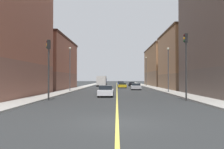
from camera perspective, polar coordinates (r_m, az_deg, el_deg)
ground_plane at (r=12.10m, az=1.22°, el=-11.24°), size 400.00×400.00×0.00m
sidewalk_left at (r=61.53m, az=9.08°, el=-2.90°), size 2.58×168.00×0.15m
sidewalk_right at (r=61.52m, az=-6.76°, el=-2.91°), size 2.58×168.00×0.15m
lane_center_stripe at (r=60.94m, az=1.16°, el=-3.00°), size 0.16×154.00×0.01m
building_left_mid at (r=51.50m, az=18.19°, el=3.18°), size 10.89×17.49×11.68m
building_left_far at (r=74.74m, az=12.78°, el=1.85°), size 10.89×26.23×11.60m
building_right_midblock at (r=51.23m, az=-15.94°, el=2.38°), size 10.89×20.42×10.23m
traffic_light_left_near at (r=24.91m, az=16.97°, el=3.82°), size 0.40×0.32×6.59m
traffic_light_right_near at (r=24.89m, az=-14.69°, el=3.03°), size 0.40×0.32×6.00m
street_lamp_left_near at (r=37.71m, az=13.08°, el=2.23°), size 0.36×0.36×6.72m
street_lamp_right_near at (r=40.77m, az=-9.84°, el=2.36°), size 0.36×0.36×7.22m
street_lamp_left_far at (r=65.18m, az=8.02°, el=1.38°), size 0.36×0.36×7.80m
car_white at (r=29.29m, az=-1.45°, el=-3.93°), size 1.84×4.24×1.35m
car_teal at (r=78.39m, az=-1.98°, el=-2.07°), size 1.93×4.18×1.34m
car_silver at (r=47.52m, az=5.64°, el=-2.83°), size 2.11×4.49×1.26m
car_yellow at (r=56.22m, az=2.43°, el=-2.56°), size 1.95×4.05×1.21m
car_blue at (r=71.47m, az=2.05°, el=-2.17°), size 1.94×3.98×1.35m
car_black at (r=70.07m, az=4.67°, el=-2.24°), size 1.83×4.10×1.22m
box_truck at (r=67.08m, az=-2.43°, el=-1.50°), size 2.56×7.01×2.87m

